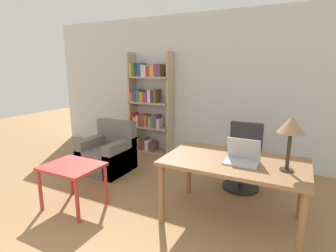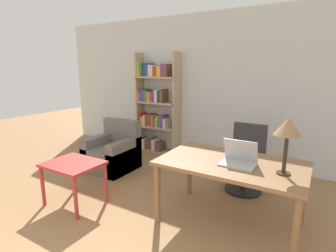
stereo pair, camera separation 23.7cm
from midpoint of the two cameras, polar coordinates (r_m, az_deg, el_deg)
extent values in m
cube|color=silver|center=(4.85, 11.83, 7.87)|extent=(8.00, 0.06, 2.70)
cube|color=olive|center=(2.96, 12.03, -7.64)|extent=(1.52, 0.92, 0.04)
cylinder|color=olive|center=(3.02, -3.80, -14.62)|extent=(0.07, 0.07, 0.70)
cylinder|color=olive|center=(2.68, 24.71, -19.60)|extent=(0.07, 0.07, 0.70)
cylinder|color=olive|center=(3.66, 2.66, -9.53)|extent=(0.07, 0.07, 0.70)
cylinder|color=olive|center=(3.39, 25.36, -12.68)|extent=(0.07, 0.07, 0.70)
cube|color=#B2B2B7|center=(2.87, 13.36, -7.76)|extent=(0.35, 0.26, 0.02)
cube|color=#B2B2B7|center=(2.91, 13.88, -4.84)|extent=(0.35, 0.10, 0.24)
cube|color=white|center=(2.91, 13.91, -4.77)|extent=(0.31, 0.09, 0.21)
cylinder|color=#2D2319|center=(2.81, 22.21, -8.87)|extent=(0.13, 0.13, 0.01)
cylinder|color=#2D2319|center=(2.75, 22.54, -5.15)|extent=(0.04, 0.04, 0.37)
cone|color=#93704C|center=(2.68, 23.01, 0.26)|extent=(0.25, 0.25, 0.16)
cylinder|color=black|center=(4.05, 13.85, -12.74)|extent=(0.51, 0.51, 0.04)
cylinder|color=#262626|center=(3.97, 13.99, -10.33)|extent=(0.06, 0.06, 0.33)
cube|color=#2D2D33|center=(3.90, 14.16, -7.41)|extent=(0.49, 0.49, 0.10)
cube|color=#2D2D33|center=(4.00, 15.03, -2.62)|extent=(0.46, 0.08, 0.47)
cube|color=#B2332D|center=(3.50, -22.04, -8.19)|extent=(0.68, 0.56, 0.04)
cylinder|color=#B2332D|center=(3.69, -27.77, -12.32)|extent=(0.04, 0.04, 0.52)
cylinder|color=#B2332D|center=(3.25, -21.22, -15.14)|extent=(0.04, 0.04, 0.52)
cylinder|color=#B2332D|center=(3.96, -22.02, -10.09)|extent=(0.04, 0.04, 0.52)
cylinder|color=#B2332D|center=(3.55, -15.31, -12.27)|extent=(0.04, 0.04, 0.52)
cube|color=#66605B|center=(4.63, -14.59, -7.06)|extent=(0.74, 0.74, 0.40)
cube|color=#66605B|center=(4.72, -12.55, -1.30)|extent=(0.74, 0.16, 0.43)
cube|color=#66605B|center=(4.79, -17.25, -5.60)|extent=(0.16, 0.74, 0.55)
cube|color=#66605B|center=(4.43, -11.81, -6.81)|extent=(0.16, 0.74, 0.55)
cube|color=tan|center=(5.57, -8.96, 5.08)|extent=(0.04, 0.28, 2.03)
cube|color=tan|center=(5.11, -0.87, 4.57)|extent=(0.04, 0.28, 2.03)
cube|color=tan|center=(5.55, -4.89, -5.39)|extent=(0.88, 0.28, 0.04)
cube|color=#333338|center=(5.72, -8.22, -3.65)|extent=(0.07, 0.24, 0.21)
cube|color=silver|center=(5.68, -7.56, -3.80)|extent=(0.08, 0.24, 0.20)
cube|color=brown|center=(5.64, -6.97, -3.88)|extent=(0.06, 0.24, 0.20)
cube|color=#B72D28|center=(5.61, -6.49, -4.02)|extent=(0.04, 0.24, 0.19)
cube|color=brown|center=(5.57, -5.99, -3.81)|extent=(0.06, 0.24, 0.25)
cube|color=silver|center=(5.54, -5.36, -4.06)|extent=(0.08, 0.24, 0.22)
cube|color=#7F338C|center=(5.51, -4.71, -4.35)|extent=(0.05, 0.24, 0.18)
cube|color=brown|center=(5.48, -4.17, -4.44)|extent=(0.06, 0.24, 0.18)
cube|color=tan|center=(5.42, -4.99, -0.28)|extent=(0.88, 0.28, 0.04)
cube|color=#B72D28|center=(5.60, -8.45, 1.55)|extent=(0.06, 0.24, 0.25)
cube|color=gold|center=(5.57, -7.90, 1.15)|extent=(0.06, 0.24, 0.18)
cube|color=silver|center=(5.54, -7.42, 1.31)|extent=(0.05, 0.24, 0.22)
cube|color=#B72D28|center=(5.50, -6.91, 1.33)|extent=(0.06, 0.24, 0.24)
cube|color=brown|center=(5.46, -6.25, 1.29)|extent=(0.08, 0.24, 0.24)
cube|color=orange|center=(5.42, -5.63, 1.16)|extent=(0.04, 0.24, 0.23)
cube|color=#7F338C|center=(5.40, -5.17, 0.87)|extent=(0.04, 0.24, 0.18)
cube|color=gold|center=(5.37, -4.74, 0.99)|extent=(0.05, 0.24, 0.22)
cube|color=#2D7F47|center=(5.34, -4.14, 1.07)|extent=(0.07, 0.24, 0.24)
cube|color=#7F338C|center=(5.30, -3.51, 1.09)|extent=(0.05, 0.24, 0.26)
cube|color=silver|center=(5.28, -3.00, 0.66)|extent=(0.05, 0.24, 0.19)
cube|color=tan|center=(5.33, -5.09, 5.04)|extent=(0.88, 0.28, 0.04)
cube|color=orange|center=(5.54, -8.68, 6.39)|extent=(0.04, 0.24, 0.19)
cube|color=#7F338C|center=(5.51, -8.26, 6.51)|extent=(0.05, 0.24, 0.21)
cube|color=#234C99|center=(5.47, -7.80, 6.66)|extent=(0.05, 0.24, 0.24)
cube|color=#2D7F47|center=(5.44, -7.25, 6.57)|extent=(0.06, 0.24, 0.23)
cube|color=orange|center=(5.40, -6.51, 6.34)|extent=(0.09, 0.24, 0.20)
cube|color=#7F338C|center=(5.34, -5.66, 6.35)|extent=(0.09, 0.24, 0.20)
cube|color=silver|center=(5.30, -4.88, 6.50)|extent=(0.06, 0.24, 0.24)
cube|color=#333338|center=(5.26, -4.30, 6.43)|extent=(0.06, 0.24, 0.23)
cube|color=brown|center=(5.23, -3.70, 6.55)|extent=(0.06, 0.24, 0.26)
cube|color=tan|center=(5.28, -5.20, 10.50)|extent=(0.88, 0.28, 0.04)
cube|color=gold|center=(5.50, -8.83, 12.00)|extent=(0.05, 0.24, 0.25)
cube|color=#2D7F47|center=(5.47, -8.32, 12.03)|extent=(0.06, 0.24, 0.26)
cube|color=#333338|center=(5.43, -7.73, 11.88)|extent=(0.06, 0.24, 0.23)
cube|color=#234C99|center=(5.39, -7.03, 12.06)|extent=(0.08, 0.24, 0.26)
cube|color=silver|center=(5.35, -6.36, 11.89)|extent=(0.05, 0.24, 0.22)
cube|color=silver|center=(5.31, -5.80, 11.77)|extent=(0.05, 0.24, 0.20)
cube|color=#B72D28|center=(5.28, -5.15, 11.77)|extent=(0.07, 0.24, 0.20)
cube|color=gold|center=(5.23, -4.32, 11.78)|extent=(0.09, 0.24, 0.20)
cube|color=#7F338C|center=(5.19, -3.48, 12.00)|extent=(0.08, 0.24, 0.24)
cube|color=brown|center=(5.15, -2.79, 11.98)|extent=(0.05, 0.24, 0.23)
camera|label=1|loc=(0.12, -92.00, -0.45)|focal=28.00mm
camera|label=2|loc=(0.12, 88.00, 0.45)|focal=28.00mm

